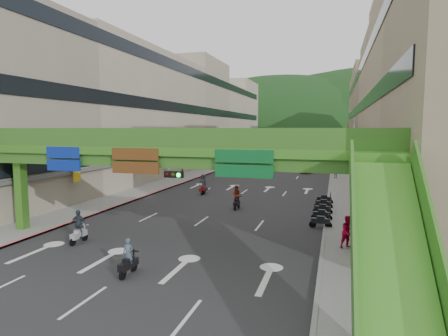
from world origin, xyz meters
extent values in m
plane|color=black|center=(0.00, 0.00, 0.00)|extent=(320.00, 320.00, 0.00)
cube|color=#28282B|center=(0.00, 50.00, 0.01)|extent=(18.00, 140.00, 0.02)
cube|color=gray|center=(-11.00, 50.00, 0.07)|extent=(4.00, 140.00, 0.15)
cube|color=gray|center=(11.00, 50.00, 0.07)|extent=(4.00, 140.00, 0.15)
cube|color=#CC5959|center=(-9.10, 50.00, 0.09)|extent=(0.20, 140.00, 0.18)
cube|color=gray|center=(9.10, 50.00, 0.09)|extent=(0.20, 140.00, 0.18)
cube|color=#9E937F|center=(-19.00, 50.00, 9.50)|extent=(12.00, 95.00, 19.00)
cube|color=black|center=(-12.95, 50.00, 4.20)|extent=(0.08, 90.25, 1.40)
cube|color=black|center=(-12.95, 50.00, 10.20)|extent=(0.08, 90.25, 1.40)
cube|color=black|center=(-12.95, 50.00, 16.20)|extent=(0.08, 90.25, 1.40)
cube|color=gray|center=(19.00, 50.00, 9.50)|extent=(12.00, 95.00, 19.00)
cube|color=black|center=(12.95, 50.00, 4.20)|extent=(0.08, 90.25, 1.40)
cube|color=black|center=(12.95, 50.00, 10.20)|extent=(0.08, 90.25, 1.40)
cube|color=black|center=(12.95, 50.00, 16.20)|extent=(0.08, 90.25, 1.40)
cube|color=#4C9E2D|center=(0.00, 6.00, 5.75)|extent=(28.00, 2.20, 0.50)
cube|color=#387223|center=(0.00, 6.00, 5.15)|extent=(28.00, 1.76, 0.70)
cube|color=#4C9E2D|center=(-11.00, 6.00, 2.40)|extent=(0.60, 0.60, 4.80)
cube|color=#4C9E2D|center=(11.00, 6.00, 2.40)|extent=(0.60, 0.60, 4.80)
cube|color=#387223|center=(0.00, 4.96, 6.55)|extent=(28.00, 0.12, 1.10)
cube|color=#387223|center=(0.00, 7.04, 6.55)|extent=(28.00, 0.12, 1.10)
cube|color=#4C9E2D|center=(11.50, -1.30, 3.05)|extent=(2.20, 7.74, 5.20)
cube|color=navy|center=(-6.50, 4.92, 5.15)|extent=(2.40, 0.12, 1.50)
cube|color=#593314|center=(-1.50, 4.92, 5.15)|extent=(3.00, 0.12, 1.50)
cube|color=#0C5926|center=(5.00, 4.92, 5.15)|extent=(3.20, 0.12, 1.50)
cube|color=black|center=(1.00, 4.77, 4.50)|extent=(1.10, 0.28, 0.35)
cube|color=#4C9E2D|center=(0.00, 65.00, 5.75)|extent=(28.00, 2.20, 0.50)
cube|color=#387223|center=(0.00, 65.00, 5.15)|extent=(28.00, 1.76, 0.70)
cube|color=#4C9E2D|center=(-11.00, 65.00, 2.40)|extent=(0.60, 0.60, 4.80)
cube|color=#4C9E2D|center=(11.00, 65.00, 2.40)|extent=(0.60, 0.60, 4.80)
cube|color=#387223|center=(0.00, 63.96, 6.55)|extent=(28.00, 0.12, 1.10)
cube|color=#387223|center=(0.00, 66.04, 6.55)|extent=(28.00, 0.12, 1.10)
ellipsoid|color=#1C4419|center=(-15.00, 160.00, 0.00)|extent=(168.00, 140.00, 112.00)
ellipsoid|color=#1C4419|center=(25.00, 180.00, 0.00)|extent=(208.00, 176.00, 128.00)
cylinder|color=black|center=(0.00, 30.00, 6.20)|extent=(26.00, 0.03, 0.03)
cone|color=red|center=(-12.50, 30.00, 5.95)|extent=(0.36, 0.36, 0.40)
cone|color=gold|center=(-10.23, 30.00, 5.95)|extent=(0.36, 0.36, 0.40)
cone|color=#193FB2|center=(-7.95, 30.00, 5.95)|extent=(0.36, 0.36, 0.40)
cone|color=silver|center=(-5.68, 30.00, 5.95)|extent=(0.36, 0.36, 0.40)
cone|color=#198C33|center=(-3.41, 30.00, 5.95)|extent=(0.36, 0.36, 0.40)
cone|color=orange|center=(-1.14, 30.00, 5.95)|extent=(0.36, 0.36, 0.40)
cone|color=red|center=(1.14, 30.00, 5.95)|extent=(0.36, 0.36, 0.40)
cone|color=gold|center=(3.41, 30.00, 5.95)|extent=(0.36, 0.36, 0.40)
cone|color=#193FB2|center=(5.68, 30.00, 5.95)|extent=(0.36, 0.36, 0.40)
cone|color=silver|center=(7.95, 30.00, 5.95)|extent=(0.36, 0.36, 0.40)
cone|color=#198C33|center=(10.23, 30.00, 5.95)|extent=(0.36, 0.36, 0.40)
cone|color=orange|center=(12.50, 30.00, 5.95)|extent=(0.36, 0.36, 0.40)
cube|color=black|center=(0.25, 1.00, 0.55)|extent=(0.40, 1.31, 0.35)
cube|color=black|center=(0.25, 1.00, 0.80)|extent=(0.32, 0.56, 0.18)
cube|color=black|center=(0.23, 1.55, 1.05)|extent=(0.55, 0.08, 0.06)
cylinder|color=black|center=(0.23, 1.55, 0.25)|extent=(0.12, 0.50, 0.50)
cylinder|color=black|center=(0.27, 0.45, 0.25)|extent=(0.12, 0.50, 0.50)
imported|color=#425362|center=(0.25, 1.00, 1.09)|extent=(0.55, 0.38, 1.48)
cube|color=black|center=(1.49, 16.98, 0.55)|extent=(0.43, 1.32, 0.35)
cube|color=black|center=(1.49, 16.98, 0.80)|extent=(0.33, 0.57, 0.18)
cube|color=black|center=(1.52, 17.53, 1.05)|extent=(0.55, 0.09, 0.06)
cylinder|color=black|center=(1.52, 17.53, 0.25)|extent=(0.13, 0.51, 0.50)
cylinder|color=black|center=(1.46, 16.43, 0.25)|extent=(0.13, 0.51, 0.50)
imported|color=maroon|center=(1.49, 16.98, 1.24)|extent=(0.90, 0.72, 1.77)
cube|color=#9E9FA6|center=(-5.38, 4.64, 0.55)|extent=(0.41, 1.31, 0.35)
cube|color=#9E9FA6|center=(-5.38, 4.64, 0.80)|extent=(0.32, 0.56, 0.18)
cube|color=#9E9FA6|center=(-5.35, 5.19, 1.05)|extent=(0.55, 0.08, 0.06)
cylinder|color=black|center=(-5.35, 5.19, 0.25)|extent=(0.12, 0.50, 0.50)
cylinder|color=black|center=(-5.40, 4.09, 0.25)|extent=(0.12, 0.50, 0.50)
imported|color=#27323A|center=(-5.38, 4.64, 1.23)|extent=(1.05, 0.47, 1.76)
cube|color=maroon|center=(-3.89, 23.22, 0.55)|extent=(0.57, 1.34, 0.35)
cube|color=maroon|center=(-3.89, 23.22, 0.80)|extent=(0.39, 0.59, 0.18)
cube|color=maroon|center=(-3.98, 23.76, 1.05)|extent=(0.55, 0.15, 0.06)
cylinder|color=black|center=(-3.98, 23.76, 0.25)|extent=(0.19, 0.51, 0.50)
cylinder|color=black|center=(-3.79, 22.68, 0.25)|extent=(0.19, 0.51, 0.50)
imported|color=#38383E|center=(-3.89, 23.22, 1.27)|extent=(0.99, 0.73, 1.84)
cube|color=black|center=(8.80, 12.52, 0.55)|extent=(1.31, 0.38, 0.35)
cube|color=black|center=(8.80, 12.52, 0.80)|extent=(0.56, 0.31, 0.18)
cube|color=black|center=(9.35, 12.53, 1.05)|extent=(0.07, 0.55, 0.06)
cylinder|color=black|center=(9.35, 12.53, 0.25)|extent=(0.50, 0.11, 0.50)
cylinder|color=black|center=(8.25, 12.50, 0.25)|extent=(0.50, 0.11, 0.50)
cube|color=black|center=(8.80, 14.72, 0.55)|extent=(1.31, 0.38, 0.35)
cube|color=black|center=(8.80, 14.72, 0.80)|extent=(0.56, 0.31, 0.18)
cube|color=black|center=(9.35, 14.73, 1.05)|extent=(0.07, 0.55, 0.06)
cylinder|color=black|center=(9.35, 14.73, 0.25)|extent=(0.50, 0.11, 0.50)
cylinder|color=black|center=(8.25, 14.70, 0.25)|extent=(0.50, 0.11, 0.50)
cube|color=black|center=(8.80, 16.92, 0.55)|extent=(1.31, 0.38, 0.35)
cube|color=black|center=(8.80, 16.92, 0.80)|extent=(0.56, 0.31, 0.18)
cube|color=black|center=(9.35, 16.93, 1.05)|extent=(0.07, 0.55, 0.06)
cylinder|color=black|center=(9.35, 16.93, 0.25)|extent=(0.50, 0.11, 0.50)
cylinder|color=black|center=(8.25, 16.90, 0.25)|extent=(0.50, 0.11, 0.50)
cube|color=black|center=(8.80, 19.12, 0.55)|extent=(1.31, 0.38, 0.35)
cube|color=black|center=(8.80, 19.12, 0.80)|extent=(0.56, 0.31, 0.18)
cube|color=black|center=(9.35, 19.13, 1.05)|extent=(0.07, 0.55, 0.06)
cylinder|color=black|center=(9.35, 19.13, 0.25)|extent=(0.50, 0.11, 0.50)
cylinder|color=black|center=(8.25, 19.10, 0.25)|extent=(0.50, 0.11, 0.50)
cube|color=black|center=(8.80, 21.32, 0.55)|extent=(1.31, 0.38, 0.35)
cube|color=black|center=(8.80, 21.32, 0.80)|extent=(0.56, 0.31, 0.18)
cube|color=black|center=(9.35, 21.33, 1.05)|extent=(0.07, 0.55, 0.06)
cylinder|color=black|center=(9.35, 21.33, 0.25)|extent=(0.50, 0.11, 0.50)
cylinder|color=black|center=(8.25, 21.30, 0.25)|extent=(0.50, 0.11, 0.50)
imported|color=gray|center=(-2.17, 62.32, 0.71)|extent=(1.94, 4.42, 1.41)
imported|color=orange|center=(5.24, 46.25, 0.66)|extent=(1.79, 3.97, 1.32)
imported|color=#A9032B|center=(10.51, 8.00, 0.95)|extent=(1.16, 1.09, 1.89)
imported|color=black|center=(12.20, 24.08, 0.94)|extent=(1.16, 1.01, 1.87)
imported|color=#323457|center=(9.80, 40.00, 0.92)|extent=(0.91, 0.64, 1.84)
camera|label=1|loc=(9.64, -14.36, 7.06)|focal=30.00mm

